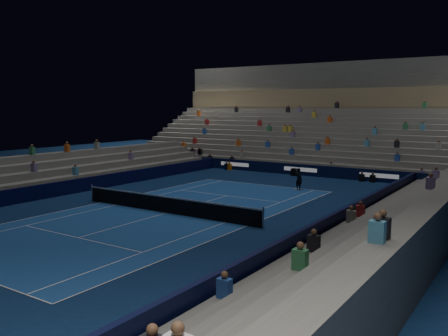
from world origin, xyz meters
TOP-DOWN VIEW (x-y plane):
  - ground at (0.00, 0.00)m, footprint 90.00×90.00m
  - court_surface at (0.00, 0.00)m, footprint 10.97×23.77m
  - sponsor_barrier_far at (0.00, 18.50)m, footprint 44.00×0.25m
  - sponsor_barrier_east at (9.70, 0.00)m, footprint 0.25×37.00m
  - sponsor_barrier_west at (-9.70, 0.00)m, footprint 0.25×37.00m
  - grandstand_main at (0.00, 27.90)m, footprint 44.00×15.20m
  - grandstand_east at (13.17, 0.00)m, footprint 5.00×37.00m
  - grandstand_west at (-13.17, 0.00)m, footprint 5.00×37.00m
  - tennis_net at (0.00, 0.00)m, footprint 12.90×0.10m
  - tennis_player at (3.10, 11.32)m, footprint 0.68×0.53m
  - broadcast_camera at (-0.40, 17.94)m, footprint 0.53×0.97m

SIDE VIEW (x-z plane):
  - ground at x=0.00m, z-range 0.00..0.00m
  - court_surface at x=0.00m, z-range 0.00..0.01m
  - broadcast_camera at x=-0.40m, z-range 0.01..0.65m
  - sponsor_barrier_far at x=0.00m, z-range 0.00..1.00m
  - sponsor_barrier_east at x=9.70m, z-range 0.00..1.00m
  - sponsor_barrier_west at x=-9.70m, z-range 0.00..1.00m
  - tennis_net at x=0.00m, z-range -0.05..1.05m
  - tennis_player at x=3.10m, z-range 0.00..1.65m
  - grandstand_east at x=13.17m, z-range -0.33..2.17m
  - grandstand_west at x=-13.17m, z-range -0.33..2.17m
  - grandstand_main at x=0.00m, z-range -2.22..8.98m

